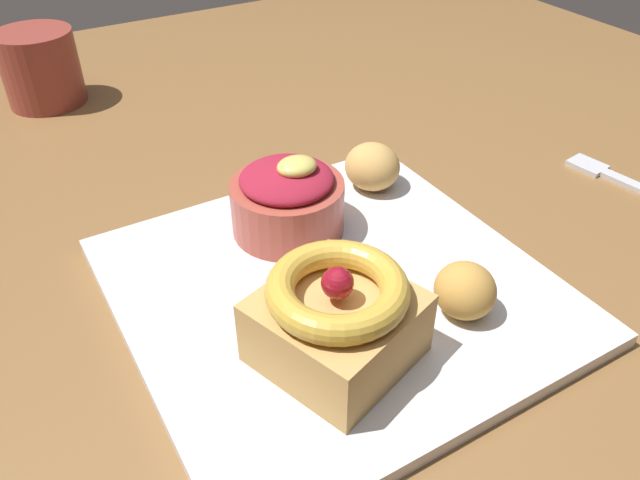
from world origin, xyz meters
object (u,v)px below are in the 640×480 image
(berry_ramekin, at_px, (288,200))
(fork, at_px, (619,179))
(cake_slice, at_px, (337,317))
(fritter_front, at_px, (465,290))
(coffee_mug, at_px, (41,68))
(front_plate, at_px, (333,289))
(fritter_middle, at_px, (372,167))

(berry_ramekin, relative_size, fork, 0.74)
(cake_slice, relative_size, fritter_front, 2.59)
(fork, xyz_separation_m, coffee_mug, (-0.44, 0.47, 0.04))
(front_plate, bearing_deg, fork, 0.02)
(berry_ramekin, xyz_separation_m, fritter_middle, (0.10, 0.02, -0.01))
(cake_slice, relative_size, fritter_middle, 2.22)
(berry_ramekin, bearing_deg, fork, -13.81)
(front_plate, height_order, fritter_middle, fritter_middle)
(cake_slice, xyz_separation_m, berry_ramekin, (0.04, 0.14, -0.00))
(fritter_front, xyz_separation_m, coffee_mug, (-0.18, 0.55, 0.01))
(berry_ramekin, bearing_deg, front_plate, -93.11)
(front_plate, bearing_deg, coffee_mug, 103.51)
(fritter_front, bearing_deg, front_plate, 130.84)
(front_plate, xyz_separation_m, fritter_middle, (0.10, 0.10, 0.03))
(cake_slice, xyz_separation_m, fritter_middle, (0.14, 0.16, -0.01))
(fritter_middle, bearing_deg, fork, -23.91)
(berry_ramekin, bearing_deg, fritter_front, -68.97)
(berry_ramekin, relative_size, coffee_mug, 1.05)
(front_plate, height_order, fritter_front, fritter_front)
(cake_slice, height_order, fritter_middle, cake_slice)
(cake_slice, xyz_separation_m, coffee_mug, (-0.08, 0.53, -0.00))
(front_plate, bearing_deg, fritter_middle, 44.29)
(berry_ramekin, xyz_separation_m, fritter_front, (0.06, -0.15, -0.01))
(front_plate, distance_m, fritter_middle, 0.15)
(front_plate, height_order, fork, front_plate)
(fork, bearing_deg, berry_ramekin, 67.48)
(front_plate, xyz_separation_m, berry_ramekin, (0.00, 0.08, 0.04))
(front_plate, xyz_separation_m, cake_slice, (-0.04, -0.06, 0.04))
(cake_slice, bearing_deg, berry_ramekin, 74.08)
(fritter_front, height_order, coffee_mug, coffee_mug)
(fork, height_order, coffee_mug, coffee_mug)
(berry_ramekin, distance_m, fork, 0.33)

